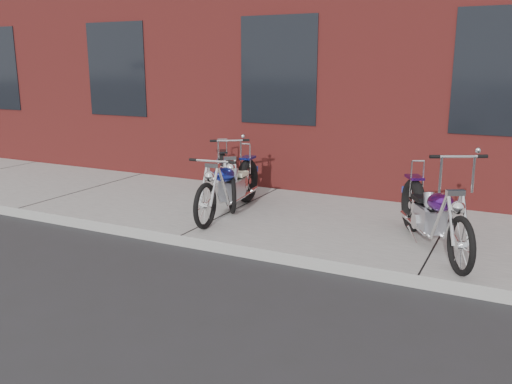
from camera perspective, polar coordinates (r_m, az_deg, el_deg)
The scene contains 5 objects.
ground at distance 7.13m, azimuth -7.88°, elevation -5.71°, with size 120.00×120.00×0.00m, color #282828.
sidewalk at distance 8.33m, azimuth -2.05°, elevation -2.24°, with size 22.00×3.00×0.15m, color gray.
chopper_purple at distance 6.76m, azimuth 18.12°, elevation -2.47°, with size 1.16×1.97×1.24m.
chopper_blue at distance 7.96m, azimuth -2.78°, elevation 0.50°, with size 0.54×2.19×0.95m.
chopper_third at distance 8.73m, azimuth -3.13°, elevation 1.55°, with size 1.31×1.77×1.07m.
Camera 1 is at (3.87, -5.53, 2.32)m, focal length 38.00 mm.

